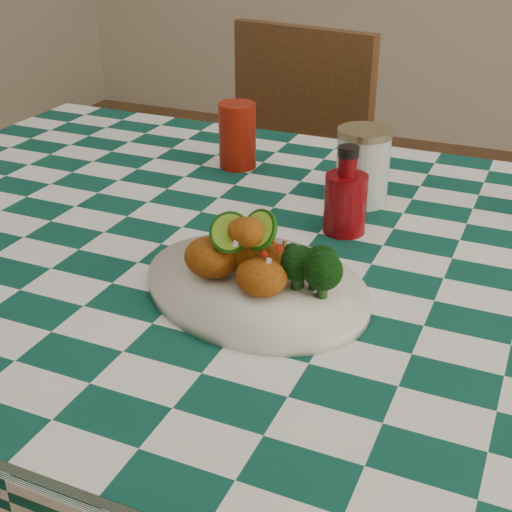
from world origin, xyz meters
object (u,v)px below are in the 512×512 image
at_px(dining_table, 297,453).
at_px(plate, 256,287).
at_px(ketchup_bottle, 346,190).
at_px(wooden_chair_left, 264,212).
at_px(mason_jar, 363,166).
at_px(fried_chicken_pile, 250,249).
at_px(red_tumbler, 237,136).

distance_m(dining_table, plate, 0.43).
distance_m(plate, ketchup_bottle, 0.24).
relative_size(dining_table, plate, 5.11).
relative_size(ketchup_bottle, wooden_chair_left, 0.15).
bearing_deg(mason_jar, ketchup_bottle, -85.43).
xyz_separation_m(plate, mason_jar, (0.04, 0.35, 0.05)).
distance_m(fried_chicken_pile, ketchup_bottle, 0.24).
relative_size(ketchup_bottle, mason_jar, 1.08).
distance_m(dining_table, mason_jar, 0.50).
distance_m(plate, fried_chicken_pile, 0.05).
bearing_deg(plate, fried_chicken_pile, 180.00).
bearing_deg(fried_chicken_pile, plate, 0.00).
xyz_separation_m(dining_table, mason_jar, (0.02, 0.21, 0.46)).
distance_m(fried_chicken_pile, red_tumbler, 0.48).
height_order(plate, fried_chicken_pile, fried_chicken_pile).
bearing_deg(dining_table, ketchup_bottle, 69.39).
bearing_deg(ketchup_bottle, wooden_chair_left, 122.09).
distance_m(dining_table, red_tumbler, 0.59).
bearing_deg(plate, dining_table, 83.63).
xyz_separation_m(plate, red_tumbler, (-0.23, 0.42, 0.05)).
relative_size(red_tumbler, wooden_chair_left, 0.13).
height_order(dining_table, ketchup_bottle, ketchup_bottle).
bearing_deg(plate, mason_jar, 83.68).
height_order(plate, mason_jar, mason_jar).
xyz_separation_m(plate, ketchup_bottle, (0.05, 0.23, 0.06)).
relative_size(fried_chicken_pile, wooden_chair_left, 0.15).
bearing_deg(red_tumbler, fried_chicken_pile, -62.97).
bearing_deg(wooden_chair_left, mason_jar, -43.20).
bearing_deg(dining_table, wooden_chair_left, 117.08).
distance_m(red_tumbler, ketchup_bottle, 0.34).
height_order(dining_table, wooden_chair_left, wooden_chair_left).
distance_m(plate, red_tumbler, 0.48).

